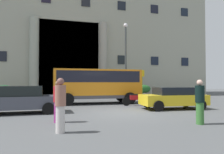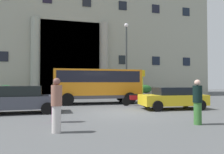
% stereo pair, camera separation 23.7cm
% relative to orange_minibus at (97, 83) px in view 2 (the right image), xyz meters
% --- Properties ---
extents(ground_plane, '(80.00, 64.00, 0.12)m').
position_rel_orange_minibus_xyz_m(ground_plane, '(0.21, -5.50, -1.65)').
color(ground_plane, '#4E5052').
extents(office_building_facade, '(32.29, 9.72, 19.61)m').
position_rel_orange_minibus_xyz_m(office_building_facade, '(0.21, 11.98, 8.20)').
color(office_building_facade, '#9B9C8A').
rests_on(office_building_facade, ground_plane).
extents(orange_minibus, '(6.67, 2.76, 2.64)m').
position_rel_orange_minibus_xyz_m(orange_minibus, '(0.00, 0.00, 0.00)').
color(orange_minibus, orange).
rests_on(orange_minibus, ground_plane).
extents(bus_stop_sign, '(0.44, 0.08, 2.80)m').
position_rel_orange_minibus_xyz_m(bus_stop_sign, '(4.67, 1.91, 0.13)').
color(bus_stop_sign, '#949F1B').
rests_on(bus_stop_sign, ground_plane).
extents(hedge_planter_east, '(1.48, 0.78, 1.43)m').
position_rel_orange_minibus_xyz_m(hedge_planter_east, '(3.23, 5.01, -0.90)').
color(hedge_planter_east, '#705F57').
rests_on(hedge_planter_east, ground_plane).
extents(hedge_planter_entrance_left, '(1.70, 0.96, 1.38)m').
position_rel_orange_minibus_xyz_m(hedge_planter_entrance_left, '(6.31, 5.20, -0.92)').
color(hedge_planter_entrance_left, gray).
rests_on(hedge_planter_entrance_left, ground_plane).
extents(hedge_planter_far_west, '(1.59, 0.83, 1.41)m').
position_rel_orange_minibus_xyz_m(hedge_planter_far_west, '(-7.69, 5.39, -0.91)').
color(hedge_planter_far_west, '#6B6A57').
rests_on(hedge_planter_far_west, ground_plane).
extents(parked_coupe_end, '(4.09, 2.20, 1.35)m').
position_rel_orange_minibus_xyz_m(parked_coupe_end, '(3.84, -4.70, -0.89)').
color(parked_coupe_end, gold).
rests_on(parked_coupe_end, ground_plane).
extents(white_taxi_kerbside, '(4.43, 2.04, 1.47)m').
position_rel_orange_minibus_xyz_m(white_taxi_kerbside, '(-5.12, -4.11, -0.84)').
color(white_taxi_kerbside, '#424551').
rests_on(white_taxi_kerbside, ground_plane).
extents(motorcycle_far_end, '(2.06, 0.75, 0.89)m').
position_rel_orange_minibus_xyz_m(motorcycle_far_end, '(5.97, -2.37, -1.13)').
color(motorcycle_far_end, black).
rests_on(motorcycle_far_end, ground_plane).
extents(scooter_by_planter, '(2.02, 0.62, 0.89)m').
position_rel_orange_minibus_xyz_m(scooter_by_planter, '(2.31, -2.33, -1.13)').
color(scooter_by_planter, black).
rests_on(scooter_by_planter, ground_plane).
extents(pedestrian_woman_with_bag, '(0.36, 0.36, 1.77)m').
position_rel_orange_minibus_xyz_m(pedestrian_woman_with_bag, '(2.22, -9.26, -0.69)').
color(pedestrian_woman_with_bag, '#366E30').
rests_on(pedestrian_woman_with_bag, ground_plane).
extents(pedestrian_man_red_shirt, '(0.36, 0.36, 1.81)m').
position_rel_orange_minibus_xyz_m(pedestrian_man_red_shirt, '(-3.17, -9.22, -0.67)').
color(pedestrian_man_red_shirt, beige).
rests_on(pedestrian_man_red_shirt, ground_plane).
extents(pedestrian_child_trailing, '(0.36, 0.36, 1.72)m').
position_rel_orange_minibus_xyz_m(pedestrian_child_trailing, '(-3.20, -7.31, -0.72)').
color(pedestrian_child_trailing, '#8E2471').
rests_on(pedestrian_child_trailing, ground_plane).
extents(lamppost_plaza_centre, '(0.40, 0.40, 7.39)m').
position_rel_orange_minibus_xyz_m(lamppost_plaza_centre, '(3.43, 2.98, 2.73)').
color(lamppost_plaza_centre, '#373D3E').
rests_on(lamppost_plaza_centre, ground_plane).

